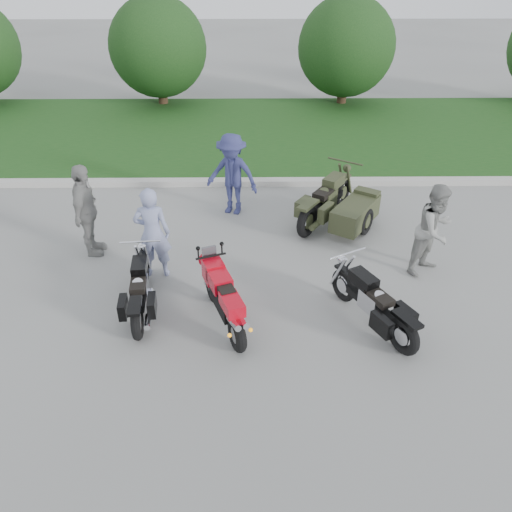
{
  "coord_description": "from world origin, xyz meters",
  "views": [
    {
      "loc": [
        0.42,
        -6.31,
        5.51
      ],
      "look_at": [
        0.5,
        1.15,
        0.8
      ],
      "focal_mm": 35.0,
      "sensor_mm": 36.0,
      "label": 1
    }
  ],
  "objects_px": {
    "person_grey": "(435,230)",
    "person_denim": "(232,175)",
    "sportbike_red": "(224,299)",
    "person_back": "(86,211)",
    "person_stripe": "(153,233)",
    "cruiser_right": "(376,306)",
    "cruiser_left": "(140,293)",
    "cruiser_sidecar": "(342,209)"
  },
  "relations": [
    {
      "from": "sportbike_red",
      "to": "person_back",
      "type": "xyz_separation_m",
      "value": [
        -2.83,
        2.35,
        0.42
      ]
    },
    {
      "from": "cruiser_right",
      "to": "person_stripe",
      "type": "xyz_separation_m",
      "value": [
        -3.89,
        1.62,
        0.49
      ]
    },
    {
      "from": "sportbike_red",
      "to": "person_back",
      "type": "relative_size",
      "value": 0.97
    },
    {
      "from": "sportbike_red",
      "to": "cruiser_left",
      "type": "height_order",
      "value": "sportbike_red"
    },
    {
      "from": "cruiser_sidecar",
      "to": "person_grey",
      "type": "relative_size",
      "value": 1.3
    },
    {
      "from": "cruiser_left",
      "to": "cruiser_sidecar",
      "type": "relative_size",
      "value": 0.88
    },
    {
      "from": "cruiser_left",
      "to": "person_denim",
      "type": "relative_size",
      "value": 1.08
    },
    {
      "from": "cruiser_right",
      "to": "person_denim",
      "type": "relative_size",
      "value": 1.04
    },
    {
      "from": "cruiser_left",
      "to": "person_back",
      "type": "height_order",
      "value": "person_back"
    },
    {
      "from": "cruiser_right",
      "to": "cruiser_sidecar",
      "type": "relative_size",
      "value": 0.84
    },
    {
      "from": "cruiser_left",
      "to": "person_back",
      "type": "bearing_deg",
      "value": 118.74
    },
    {
      "from": "cruiser_left",
      "to": "person_back",
      "type": "relative_size",
      "value": 1.08
    },
    {
      "from": "person_grey",
      "to": "sportbike_red",
      "type": "bearing_deg",
      "value": 164.13
    },
    {
      "from": "cruiser_left",
      "to": "person_stripe",
      "type": "height_order",
      "value": "person_stripe"
    },
    {
      "from": "person_stripe",
      "to": "person_denim",
      "type": "distance_m",
      "value": 2.98
    },
    {
      "from": "person_grey",
      "to": "cruiser_right",
      "type": "bearing_deg",
      "value": -168.11
    },
    {
      "from": "sportbike_red",
      "to": "person_denim",
      "type": "height_order",
      "value": "person_denim"
    },
    {
      "from": "cruiser_sidecar",
      "to": "person_denim",
      "type": "relative_size",
      "value": 1.23
    },
    {
      "from": "sportbike_red",
      "to": "person_stripe",
      "type": "distance_m",
      "value": 2.1
    },
    {
      "from": "cruiser_sidecar",
      "to": "person_denim",
      "type": "xyz_separation_m",
      "value": [
        -2.47,
        0.77,
        0.5
      ]
    },
    {
      "from": "person_grey",
      "to": "person_denim",
      "type": "relative_size",
      "value": 0.94
    },
    {
      "from": "cruiser_right",
      "to": "person_back",
      "type": "xyz_separation_m",
      "value": [
        -5.34,
        2.43,
        0.54
      ]
    },
    {
      "from": "sportbike_red",
      "to": "cruiser_sidecar",
      "type": "relative_size",
      "value": 0.8
    },
    {
      "from": "person_stripe",
      "to": "person_back",
      "type": "distance_m",
      "value": 1.66
    },
    {
      "from": "cruiser_right",
      "to": "person_denim",
      "type": "distance_m",
      "value": 4.95
    },
    {
      "from": "cruiser_sidecar",
      "to": "person_back",
      "type": "xyz_separation_m",
      "value": [
        -5.32,
        -1.05,
        0.51
      ]
    },
    {
      "from": "cruiser_right",
      "to": "person_back",
      "type": "relative_size",
      "value": 1.03
    },
    {
      "from": "sportbike_red",
      "to": "person_back",
      "type": "height_order",
      "value": "person_back"
    },
    {
      "from": "cruiser_left",
      "to": "cruiser_right",
      "type": "bearing_deg",
      "value": -12.34
    },
    {
      "from": "person_stripe",
      "to": "person_back",
      "type": "bearing_deg",
      "value": -30.23
    },
    {
      "from": "person_denim",
      "to": "person_back",
      "type": "relative_size",
      "value": 0.99
    },
    {
      "from": "person_stripe",
      "to": "person_denim",
      "type": "height_order",
      "value": "person_denim"
    },
    {
      "from": "cruiser_right",
      "to": "person_stripe",
      "type": "relative_size",
      "value": 1.09
    },
    {
      "from": "cruiser_sidecar",
      "to": "person_denim",
      "type": "distance_m",
      "value": 2.64
    },
    {
      "from": "sportbike_red",
      "to": "person_grey",
      "type": "relative_size",
      "value": 1.04
    },
    {
      "from": "cruiser_sidecar",
      "to": "person_grey",
      "type": "height_order",
      "value": "person_grey"
    },
    {
      "from": "person_denim",
      "to": "person_back",
      "type": "distance_m",
      "value": 3.38
    },
    {
      "from": "cruiser_right",
      "to": "cruiser_left",
      "type": "bearing_deg",
      "value": 145.96
    },
    {
      "from": "cruiser_right",
      "to": "sportbike_red",
      "type": "bearing_deg",
      "value": 150.52
    },
    {
      "from": "person_stripe",
      "to": "person_back",
      "type": "height_order",
      "value": "person_back"
    },
    {
      "from": "cruiser_left",
      "to": "cruiser_sidecar",
      "type": "height_order",
      "value": "cruiser_sidecar"
    },
    {
      "from": "sportbike_red",
      "to": "cruiser_left",
      "type": "xyz_separation_m",
      "value": [
        -1.46,
        0.37,
        -0.14
      ]
    }
  ]
}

